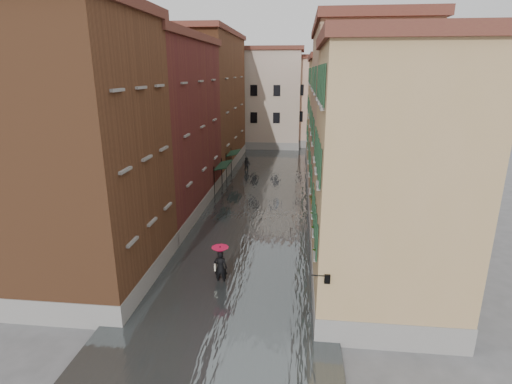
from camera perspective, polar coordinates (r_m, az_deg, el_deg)
The scene contains 16 objects.
ground at distance 22.50m, azimuth -2.54°, elevation -10.88°, with size 120.00×120.00×0.00m, color #545557.
floodwater at distance 34.40m, azimuth 0.75°, elevation -0.62°, with size 10.00×60.00×0.20m, color #484E50.
building_left_near at distance 20.74m, azimuth -23.23°, elevation 4.45°, with size 6.00×8.00×13.00m, color brown.
building_left_mid at distance 30.68m, azimuth -13.24°, elevation 8.57°, with size 6.00×14.00×12.50m, color #5A261C.
building_left_far at distance 44.94m, azimuth -6.93°, elevation 12.40°, with size 6.00×16.00×14.00m, color brown.
building_right_near at distance 18.67m, azimuth 17.98°, elevation 1.36°, with size 6.00×8.00×11.50m, color tan.
building_right_mid at distance 29.17m, azimuth 13.98°, elevation 8.59°, with size 6.00×14.00×13.00m, color #9D7E5F.
building_right_far at distance 44.06m, azimuth 11.47°, elevation 10.46°, with size 6.00×16.00×11.50m, color tan.
building_end_cream at distance 58.10m, azimuth 0.22°, elevation 13.04°, with size 12.00×9.00×13.00m, color #B2A48D.
building_end_pink at distance 59.87m, azimuth 9.23°, elevation 12.47°, with size 10.00×9.00×12.00m, color #D3A794.
awning_near at distance 35.24m, azimuth -4.73°, elevation 3.76°, with size 1.09×3.41×2.80m.
awning_far at distance 40.47m, azimuth -3.28°, elevation 5.50°, with size 1.09×2.91×2.80m.
wall_lantern at distance 15.61m, azimuth 10.06°, elevation -12.04°, with size 0.71×0.22×0.35m.
window_planters at distance 20.27m, azimuth 8.66°, elevation -3.43°, with size 0.59×8.14×0.84m.
pedestrian_main at distance 20.54m, azimuth -5.10°, elevation -10.03°, with size 0.89×0.89×2.06m.
pedestrian_far at distance 43.00m, azimuth -1.33°, elevation 3.94°, with size 0.78×0.61×1.61m, color black.
Camera 1 is at (3.15, -19.64, 10.52)m, focal length 28.00 mm.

